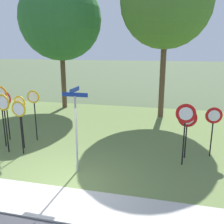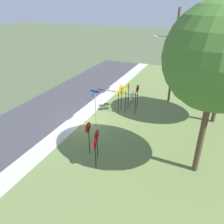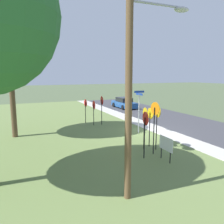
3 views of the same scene
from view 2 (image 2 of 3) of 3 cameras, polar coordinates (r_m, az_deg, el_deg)
ground_plane at (r=20.12m, az=-7.09°, el=-2.61°), size 160.00×160.00×0.00m
road_asphalt at (r=22.71m, az=-17.67°, el=-0.16°), size 44.00×6.40×0.01m
sidewalk_strip at (r=20.48m, az=-9.04°, el=-2.09°), size 44.00×1.60×0.06m
grass_median at (r=18.19m, az=9.66°, el=-6.18°), size 44.00×12.00×0.04m
stop_sign_near_left at (r=20.85m, az=1.58°, el=4.06°), size 0.68×0.10×2.38m
stop_sign_near_right at (r=20.93m, az=3.44°, el=4.23°), size 0.60×0.12×2.48m
stop_sign_far_left at (r=21.41m, az=2.35°, el=5.22°), size 0.70×0.13×2.63m
stop_sign_far_center at (r=20.55m, az=6.03°, el=3.84°), size 0.61×0.12×2.54m
stop_sign_far_right at (r=21.64m, az=4.22°, el=5.94°), size 0.70×0.12×2.89m
stop_sign_center_tall at (r=21.85m, az=6.56°, el=5.22°), size 0.71×0.13×2.49m
yield_sign_near_left at (r=13.96m, az=-4.46°, el=-9.04°), size 0.69×0.12×2.17m
yield_sign_near_right at (r=14.90m, az=-3.98°, el=-6.54°), size 0.77×0.10×2.14m
yield_sign_far_left at (r=15.13m, az=-6.15°, el=-4.80°), size 0.76×0.10×2.50m
street_name_post at (r=18.72m, az=-4.27°, el=1.81°), size 0.96×0.82×3.19m
utility_pole at (r=23.36m, az=15.27°, el=14.02°), size 2.10×2.43×9.24m
notice_board at (r=23.08m, az=5.08°, el=3.88°), size 1.10×0.07×1.25m
oak_tree_right at (r=12.58m, az=25.67°, el=12.43°), size 5.62×5.62×10.00m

